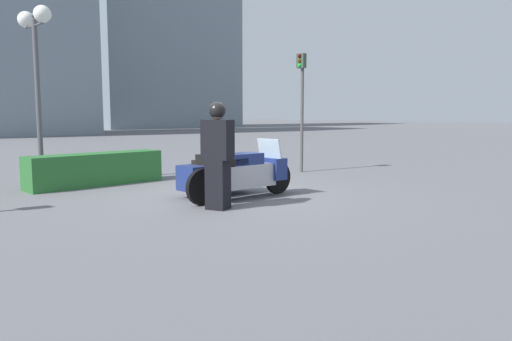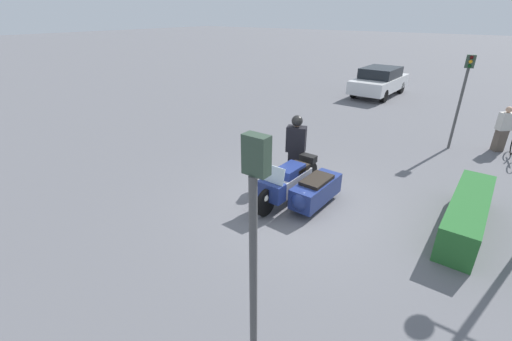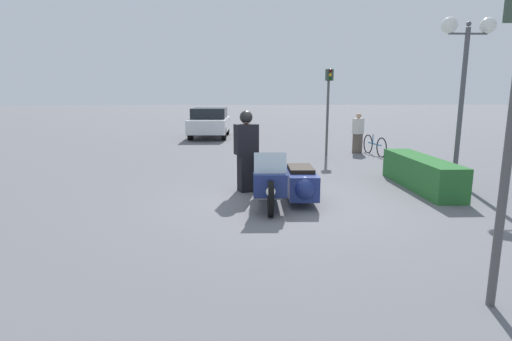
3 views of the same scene
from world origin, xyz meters
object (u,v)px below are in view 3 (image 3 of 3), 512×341
object	(u,v)px
pedestrian_bystander	(358,133)
bicycle_parked	(375,146)
traffic_light_far	(328,99)
parked_car_background	(210,122)
traffic_light_near	(512,99)
hedge_bush_curbside	(421,173)
police_motorcycle	(285,181)
twin_lamp_post	(466,51)
officer_rider	(246,149)

from	to	relation	value
pedestrian_bystander	bicycle_parked	size ratio (longest dim) A/B	0.86
traffic_light_far	parked_car_background	xyz separation A→B (m)	(-6.74, -4.78, -1.27)
traffic_light_near	hedge_bush_curbside	bearing A→B (deg)	-17.51
police_motorcycle	pedestrian_bystander	size ratio (longest dim) A/B	1.72
hedge_bush_curbside	bicycle_parked	distance (m)	5.43
traffic_light_far	twin_lamp_post	bearing A→B (deg)	17.95
police_motorcycle	hedge_bush_curbside	bearing A→B (deg)	111.19
twin_lamp_post	traffic_light_near	world-z (taller)	twin_lamp_post
pedestrian_bystander	bicycle_parked	bearing A→B (deg)	-2.14
traffic_light_near	pedestrian_bystander	bearing A→B (deg)	-9.67
hedge_bush_curbside	traffic_light_far	size ratio (longest dim) A/B	1.02
parked_car_background	bicycle_parked	distance (m)	9.33
traffic_light_near	twin_lamp_post	bearing A→B (deg)	-25.81
pedestrian_bystander	twin_lamp_post	bearing A→B (deg)	-31.20
officer_rider	traffic_light_far	size ratio (longest dim) A/B	0.60
traffic_light_far	parked_car_background	bearing A→B (deg)	-155.42
police_motorcycle	twin_lamp_post	world-z (taller)	twin_lamp_post
officer_rider	parked_car_background	world-z (taller)	officer_rider
pedestrian_bystander	hedge_bush_curbside	bearing A→B (deg)	-44.77
police_motorcycle	traffic_light_far	distance (m)	6.98
pedestrian_bystander	bicycle_parked	xyz separation A→B (m)	(0.57, 0.48, -0.42)
traffic_light_far	pedestrian_bystander	xyz separation A→B (m)	(-0.76, 1.37, -1.31)
hedge_bush_curbside	traffic_light_far	bearing A→B (deg)	-167.45
officer_rider	twin_lamp_post	distance (m)	6.04
parked_car_background	bicycle_parked	world-z (taller)	parked_car_background
officer_rider	bicycle_parked	distance (m)	7.43
hedge_bush_curbside	traffic_light_near	distance (m)	5.96
hedge_bush_curbside	traffic_light_near	world-z (taller)	traffic_light_near
officer_rider	parked_car_background	distance (m)	12.20
police_motorcycle	officer_rider	size ratio (longest dim) A/B	1.41
hedge_bush_curbside	pedestrian_bystander	distance (m)	5.97
police_motorcycle	twin_lamp_post	size ratio (longest dim) A/B	0.64
hedge_bush_curbside	police_motorcycle	bearing A→B (deg)	-70.75
pedestrian_bystander	bicycle_parked	distance (m)	0.85
traffic_light_near	traffic_light_far	distance (m)	10.63
officer_rider	pedestrian_bystander	bearing A→B (deg)	-56.10
officer_rider	bicycle_parked	size ratio (longest dim) A/B	1.05
parked_car_background	pedestrian_bystander	world-z (taller)	parked_car_background
traffic_light_near	bicycle_parked	xyz separation A→B (m)	(-10.80, 2.39, -1.84)
hedge_bush_curbside	pedestrian_bystander	bearing A→B (deg)	177.95
pedestrian_bystander	bicycle_parked	world-z (taller)	pedestrian_bystander
traffic_light_far	bicycle_parked	xyz separation A→B (m)	(-0.19, 1.85, -1.72)
hedge_bush_curbside	pedestrian_bystander	xyz separation A→B (m)	(-5.95, 0.21, 0.39)
traffic_light_near	pedestrian_bystander	xyz separation A→B (m)	(-11.37, 1.90, -1.43)
officer_rider	hedge_bush_curbside	bearing A→B (deg)	-108.08
hedge_bush_curbside	traffic_light_far	world-z (taller)	traffic_light_far
police_motorcycle	bicycle_parked	size ratio (longest dim) A/B	1.47
officer_rider	bicycle_parked	bearing A→B (deg)	-61.71
officer_rider	pedestrian_bystander	xyz separation A→B (m)	(-6.09, 4.44, -0.22)
traffic_light_far	bicycle_parked	bearing A→B (deg)	85.12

